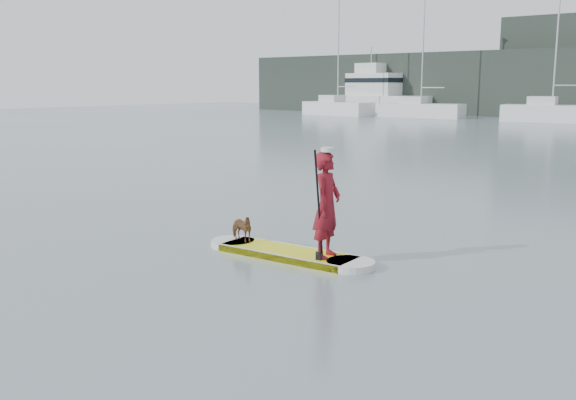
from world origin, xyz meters
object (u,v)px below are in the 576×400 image
Objects in this scene: paddler at (327,205)px; sailboat_b at (420,109)px; paddleboard at (288,253)px; dog at (241,228)px; sailboat_c at (551,112)px; motor_yacht_b at (379,95)px; sailboat_a at (337,107)px.

sailboat_b reaches higher than paddler.
paddler is at bearing -0.00° from paddleboard.
dog is 48.44m from sailboat_b.
sailboat_b is at bearing 170.66° from sailboat_c.
motor_yacht_b is (-27.43, 48.68, 1.82)m from paddleboard.
sailboat_c is (-7.95, 44.22, 0.42)m from dog.
paddleboard is 51.72m from sailboat_a.
motor_yacht_b is at bearing 157.64° from sailboat_c.
dog is 0.06× the size of motor_yacht_b.
sailboat_b is at bearing 111.16° from paddleboard.
dog is 51.19m from sailboat_a.
sailboat_b is at bearing 13.17° from paddler.
dog is (-1.84, -0.12, -0.63)m from paddler.
paddler reaches higher than paddleboard.
paddler is 0.16× the size of sailboat_b.
sailboat_c is (-9.79, 44.10, -0.21)m from paddler.
sailboat_c is 1.02× the size of motor_yacht_b.
motor_yacht_b is (-18.41, 4.53, 1.09)m from sailboat_c.
sailboat_c is at bearing 12.00° from sailboat_a.
paddleboard is 5.53× the size of dog.
dog is at bearing -53.58° from motor_yacht_b.
sailboat_a reaches higher than sailboat_c.
sailboat_c is at bearing -5.02° from sailboat_b.
paddleboard is at bearing 81.16° from paddler.
sailboat_c is (-9.01, 44.15, 0.73)m from paddleboard.
motor_yacht_b reaches higher than paddler.
sailboat_c is (11.45, -0.16, 0.01)m from sailboat_b.
dog is (-1.06, -0.07, 0.31)m from paddleboard.
sailboat_b is at bearing 17.53° from sailboat_a.
paddleboard is 1.22m from paddler.
sailboat_a is 5.86m from motor_yacht_b.
paddleboard is 55.91m from motor_yacht_b.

